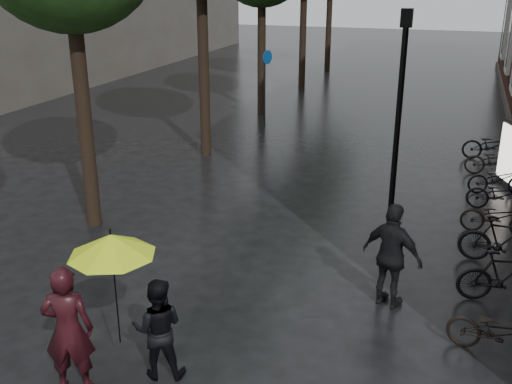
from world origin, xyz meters
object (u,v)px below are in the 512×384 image
at_px(person_black, 158,328).
at_px(lamp_post, 400,96).
at_px(person_burgundy, 68,330).
at_px(parked_bicycles, 498,201).
at_px(pedestrian_walking, 392,256).

xyz_separation_m(person_black, lamp_post, (2.40, 7.12, 2.12)).
bearing_deg(lamp_post, person_burgundy, -113.61).
bearing_deg(lamp_post, parked_bicycles, 15.89).
bearing_deg(person_burgundy, pedestrian_walking, -157.06).
distance_m(person_black, lamp_post, 7.80).
bearing_deg(person_black, lamp_post, -127.70).
bearing_deg(parked_bicycles, pedestrian_walking, -111.74).
distance_m(person_burgundy, parked_bicycles, 10.25).
xyz_separation_m(person_burgundy, lamp_post, (3.40, 7.78, 1.94)).
height_order(person_burgundy, person_black, person_burgundy).
relative_size(person_burgundy, parked_bicycles, 0.17).
xyz_separation_m(person_black, parked_bicycles, (4.78, 7.79, -0.32)).
bearing_deg(pedestrian_walking, person_burgundy, 65.68).
relative_size(pedestrian_walking, parked_bicycles, 0.17).
relative_size(person_black, pedestrian_walking, 0.81).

